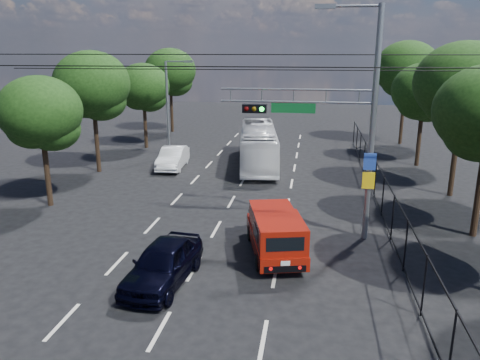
% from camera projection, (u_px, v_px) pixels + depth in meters
% --- Properties ---
extents(ground, '(120.00, 120.00, 0.00)m').
position_uv_depth(ground, '(160.00, 331.00, 13.44)').
color(ground, black).
rests_on(ground, ground).
extents(lane_markings, '(6.12, 38.00, 0.01)m').
position_uv_depth(lane_markings, '(237.00, 191.00, 26.77)').
color(lane_markings, beige).
rests_on(lane_markings, ground).
extents(signal_mast, '(6.43, 0.39, 9.50)m').
position_uv_depth(signal_mast, '(342.00, 115.00, 18.85)').
color(signal_mast, slate).
rests_on(signal_mast, ground).
extents(streetlight_left, '(2.09, 0.22, 7.08)m').
position_uv_depth(streetlight_left, '(170.00, 104.00, 34.27)').
color(streetlight_left, slate).
rests_on(streetlight_left, ground).
extents(utility_wires, '(22.00, 5.04, 0.74)m').
position_uv_depth(utility_wires, '(218.00, 64.00, 19.91)').
color(utility_wires, black).
rests_on(utility_wires, ground).
extents(fence_right, '(0.06, 34.03, 2.00)m').
position_uv_depth(fence_right, '(380.00, 189.00, 23.62)').
color(fence_right, black).
rests_on(fence_right, ground).
extents(tree_right_c, '(5.10, 5.10, 8.29)m').
position_uv_depth(tree_right_c, '(463.00, 91.00, 24.44)').
color(tree_right_c, black).
rests_on(tree_right_c, ground).
extents(tree_right_d, '(4.32, 4.32, 7.02)m').
position_uv_depth(tree_right_d, '(424.00, 95.00, 31.40)').
color(tree_right_d, black).
rests_on(tree_right_d, ground).
extents(tree_right_e, '(5.28, 5.28, 8.58)m').
position_uv_depth(tree_right_e, '(407.00, 73.00, 38.69)').
color(tree_right_e, black).
rests_on(tree_right_e, ground).
extents(tree_left_b, '(4.08, 4.08, 6.63)m').
position_uv_depth(tree_left_b, '(41.00, 117.00, 23.12)').
color(tree_left_b, black).
rests_on(tree_left_b, ground).
extents(tree_left_c, '(4.80, 4.80, 7.80)m').
position_uv_depth(tree_left_c, '(93.00, 89.00, 29.65)').
color(tree_left_c, black).
rests_on(tree_left_c, ground).
extents(tree_left_d, '(4.20, 4.20, 6.83)m').
position_uv_depth(tree_left_d, '(144.00, 90.00, 37.39)').
color(tree_left_d, black).
rests_on(tree_left_d, ground).
extents(tree_left_e, '(4.92, 4.92, 7.99)m').
position_uv_depth(tree_left_e, '(170.00, 74.00, 44.82)').
color(tree_left_e, black).
rests_on(tree_left_e, ground).
extents(red_pickup, '(2.81, 5.08, 1.80)m').
position_uv_depth(red_pickup, '(275.00, 232.00, 18.20)').
color(red_pickup, black).
rests_on(red_pickup, ground).
extents(navy_hatchback, '(2.16, 4.47, 1.47)m').
position_uv_depth(navy_hatchback, '(163.00, 263.00, 16.03)').
color(navy_hatchback, black).
rests_on(navy_hatchback, ground).
extents(white_bus, '(3.71, 10.33, 2.81)m').
position_uv_depth(white_bus, '(258.00, 145.00, 32.40)').
color(white_bus, white).
rests_on(white_bus, ground).
extents(white_van, '(1.86, 4.47, 1.44)m').
position_uv_depth(white_van, '(173.00, 158.00, 31.78)').
color(white_van, white).
rests_on(white_van, ground).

